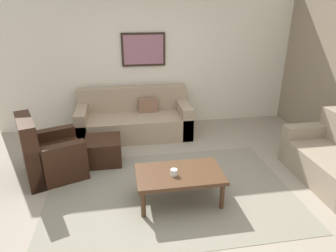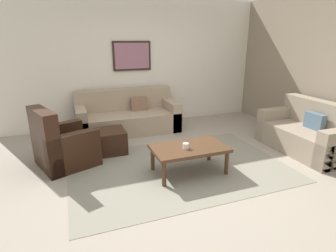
# 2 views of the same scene
# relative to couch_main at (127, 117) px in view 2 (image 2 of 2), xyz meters

# --- Properties ---
(ground_plane) EXTENTS (8.00, 8.00, 0.00)m
(ground_plane) POSITION_rel_couch_main_xyz_m (0.35, -2.08, -0.30)
(ground_plane) COLOR gray
(rear_partition) EXTENTS (6.00, 0.12, 2.80)m
(rear_partition) POSITION_rel_couch_main_xyz_m (0.35, 0.52, 1.10)
(rear_partition) COLOR silver
(rear_partition) RESTS_ON ground_plane
(stone_feature_panel) EXTENTS (0.12, 5.20, 2.80)m
(stone_feature_panel) POSITION_rel_couch_main_xyz_m (3.35, -2.08, 1.10)
(stone_feature_panel) COLOR gray
(stone_feature_panel) RESTS_ON ground_plane
(area_rug) EXTENTS (3.30, 2.20, 0.01)m
(area_rug) POSITION_rel_couch_main_xyz_m (0.35, -2.08, -0.29)
(area_rug) COLOR gray
(area_rug) RESTS_ON ground_plane
(couch_main) EXTENTS (2.11, 0.94, 0.88)m
(couch_main) POSITION_rel_couch_main_xyz_m (0.00, 0.00, 0.00)
(couch_main) COLOR gray
(couch_main) RESTS_ON ground_plane
(couch_loveseat) EXTENTS (0.88, 1.57, 0.88)m
(couch_loveseat) POSITION_rel_couch_main_xyz_m (2.81, -2.23, 0.00)
(couch_loveseat) COLOR gray
(couch_loveseat) RESTS_ON ground_plane
(armchair_leather) EXTENTS (1.03, 1.03, 0.95)m
(armchair_leather) POSITION_rel_couch_main_xyz_m (-1.34, -1.36, 0.01)
(armchair_leather) COLOR black
(armchair_leather) RESTS_ON ground_plane
(ottoman) EXTENTS (0.56, 0.56, 0.40)m
(ottoman) POSITION_rel_couch_main_xyz_m (-0.56, -1.07, -0.10)
(ottoman) COLOR black
(ottoman) RESTS_ON ground_plane
(coffee_table) EXTENTS (1.10, 0.64, 0.41)m
(coffee_table) POSITION_rel_couch_main_xyz_m (0.44, -2.26, 0.06)
(coffee_table) COLOR #472D1C
(coffee_table) RESTS_ON ground_plane
(cup) EXTENTS (0.09, 0.09, 0.08)m
(cup) POSITION_rel_couch_main_xyz_m (0.36, -2.31, 0.16)
(cup) COLOR white
(cup) RESTS_ON coffee_table
(framed_artwork) EXTENTS (0.85, 0.04, 0.63)m
(framed_artwork) POSITION_rel_couch_main_xyz_m (0.26, 0.43, 1.27)
(framed_artwork) COLOR black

